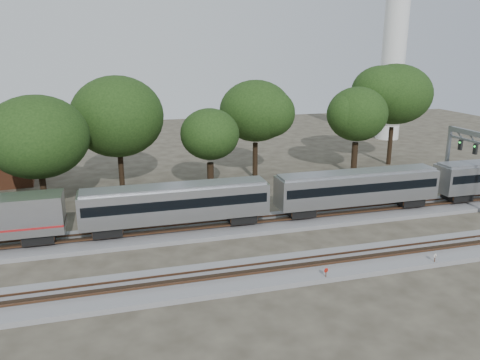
{
  "coord_description": "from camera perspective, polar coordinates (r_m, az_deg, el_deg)",
  "views": [
    {
      "loc": [
        -11.93,
        -34.95,
        16.85
      ],
      "look_at": [
        -0.76,
        5.0,
        5.13
      ],
      "focal_mm": 35.0,
      "sensor_mm": 36.0,
      "label": 1
    }
  ],
  "objects": [
    {
      "name": "switch_stand_white",
      "position": [
        40.88,
        22.66,
        -8.8
      ],
      "size": [
        0.33,
        0.16,
        1.09
      ],
      "rotation": [
        0.0,
        0.0,
        0.37
      ],
      "color": "#512D19",
      "rests_on": "ground"
    },
    {
      "name": "track_far",
      "position": [
        45.79,
        0.58,
        -5.54
      ],
      "size": [
        160.0,
        5.0,
        0.73
      ],
      "color": "slate",
      "rests_on": "ground"
    },
    {
      "name": "switch_stand_red",
      "position": [
        36.05,
        10.44,
        -11.11
      ],
      "size": [
        0.35,
        0.13,
        1.12
      ],
      "rotation": [
        0.0,
        0.0,
        0.28
      ],
      "color": "#512D19",
      "rests_on": "ground"
    },
    {
      "name": "switch_lever",
      "position": [
        38.89,
        15.65,
        -10.29
      ],
      "size": [
        0.5,
        0.3,
        0.3
      ],
      "primitive_type": "cube",
      "rotation": [
        0.0,
        0.0,
        0.0
      ],
      "color": "#512D19",
      "rests_on": "ground"
    },
    {
      "name": "tree_4",
      "position": [
        53.98,
        -3.71,
        5.58
      ],
      "size": [
        7.47,
        7.47,
        10.53
      ],
      "color": "black",
      "rests_on": "ground"
    },
    {
      "name": "tree_5",
      "position": [
        60.9,
        1.91,
        8.4
      ],
      "size": [
        9.21,
        9.21,
        12.98
      ],
      "color": "black",
      "rests_on": "ground"
    },
    {
      "name": "signal_gantry",
      "position": [
        56.36,
        26.15,
        3.15
      ],
      "size": [
        0.58,
        6.88,
        8.37
      ],
      "color": "gray",
      "rests_on": "ground"
    },
    {
      "name": "tree_7",
      "position": [
        72.33,
        18.31,
        9.88
      ],
      "size": [
        10.59,
        10.59,
        14.93
      ],
      "color": "black",
      "rests_on": "ground"
    },
    {
      "name": "tree_3",
      "position": [
        57.7,
        -14.71,
        7.47
      ],
      "size": [
        9.19,
        9.19,
        12.96
      ],
      "color": "black",
      "rests_on": "ground"
    },
    {
      "name": "track_near",
      "position": [
        37.11,
        4.96,
        -10.94
      ],
      "size": [
        160.0,
        5.0,
        0.73
      ],
      "color": "slate",
      "rests_on": "ground"
    },
    {
      "name": "tree_6",
      "position": [
        64.93,
        14.1,
        7.78
      ],
      "size": [
        8.51,
        8.51,
        11.99
      ],
      "color": "black",
      "rests_on": "ground"
    },
    {
      "name": "tree_2",
      "position": [
        51.62,
        -23.49,
        4.81
      ],
      "size": [
        8.34,
        8.34,
        11.76
      ],
      "color": "black",
      "rests_on": "ground"
    },
    {
      "name": "ground",
      "position": [
        40.59,
        2.97,
        -8.77
      ],
      "size": [
        160.0,
        160.0,
        0.0
      ],
      "primitive_type": "plane",
      "color": "#383328",
      "rests_on": "ground"
    }
  ]
}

